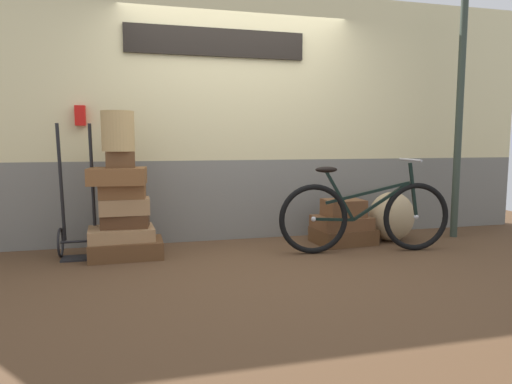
{
  "coord_description": "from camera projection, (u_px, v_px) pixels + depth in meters",
  "views": [
    {
      "loc": [
        -1.08,
        -4.19,
        1.11
      ],
      "look_at": [
        0.04,
        0.14,
        0.6
      ],
      "focal_mm": 31.77,
      "sensor_mm": 36.0,
      "label": 1
    }
  ],
  "objects": [
    {
      "name": "ground",
      "position": [
        255.0,
        258.0,
        4.43
      ],
      "size": [
        9.29,
        5.2,
        0.06
      ],
      "primitive_type": "cube",
      "color": "#513823"
    },
    {
      "name": "station_building",
      "position": [
        237.0,
        117.0,
        5.09
      ],
      "size": [
        7.29,
        0.74,
        2.75
      ],
      "color": "slate",
      "rests_on": "ground"
    },
    {
      "name": "suitcase_0",
      "position": [
        126.0,
        249.0,
        4.33
      ],
      "size": [
        0.68,
        0.45,
        0.17
      ],
      "primitive_type": "cube",
      "rotation": [
        0.0,
        0.0,
        0.02
      ],
      "color": "brown",
      "rests_on": "ground"
    },
    {
      "name": "suitcase_1",
      "position": [
        121.0,
        234.0,
        4.34
      ],
      "size": [
        0.63,
        0.48,
        0.12
      ],
      "primitive_type": "cube",
      "rotation": [
        0.0,
        0.0,
        0.07
      ],
      "color": "#9E754C",
      "rests_on": "suitcase_0"
    },
    {
      "name": "suitcase_2",
      "position": [
        126.0,
        220.0,
        4.35
      ],
      "size": [
        0.46,
        0.33,
        0.13
      ],
      "primitive_type": "cube",
      "rotation": [
        0.0,
        0.0,
        -0.08
      ],
      "color": "#4C2D19",
      "rests_on": "suitcase_1"
    },
    {
      "name": "suitcase_3",
      "position": [
        125.0,
        206.0,
        4.32
      ],
      "size": [
        0.46,
        0.31,
        0.15
      ],
      "primitive_type": "cube",
      "rotation": [
        0.0,
        0.0,
        0.01
      ],
      "color": "#9E754C",
      "rests_on": "suitcase_2"
    },
    {
      "name": "suitcase_4",
      "position": [
        123.0,
        191.0,
        4.3
      ],
      "size": [
        0.43,
        0.3,
        0.14
      ],
      "primitive_type": "cube",
      "rotation": [
        0.0,
        0.0,
        -0.06
      ],
      "color": "brown",
      "rests_on": "suitcase_3"
    },
    {
      "name": "suitcase_5",
      "position": [
        118.0,
        176.0,
        4.23
      ],
      "size": [
        0.54,
        0.41,
        0.16
      ],
      "primitive_type": "cube",
      "rotation": [
        0.0,
        0.0,
        -0.08
      ],
      "color": "brown",
      "rests_on": "suitcase_4"
    },
    {
      "name": "suitcase_6",
      "position": [
        120.0,
        159.0,
        4.24
      ],
      "size": [
        0.27,
        0.21,
        0.15
      ],
      "primitive_type": "cube",
      "rotation": [
        0.0,
        0.0,
        0.06
      ],
      "color": "brown",
      "rests_on": "suitcase_5"
    },
    {
      "name": "suitcase_7",
      "position": [
        343.0,
        236.0,
        4.93
      ],
      "size": [
        0.65,
        0.53,
        0.17
      ],
      "primitive_type": "cube",
      "rotation": [
        0.0,
        0.0,
        0.09
      ],
      "color": "brown",
      "rests_on": "ground"
    },
    {
      "name": "suitcase_8",
      "position": [
        342.0,
        222.0,
        4.9
      ],
      "size": [
        0.59,
        0.46,
        0.13
      ],
      "primitive_type": "cube",
      "rotation": [
        0.0,
        0.0,
        0.05
      ],
      "color": "brown",
      "rests_on": "suitcase_7"
    },
    {
      "name": "suitcase_9",
      "position": [
        343.0,
        208.0,
        4.89
      ],
      "size": [
        0.42,
        0.34,
        0.18
      ],
      "primitive_type": "cube",
      "rotation": [
        0.0,
        0.0,
        0.03
      ],
      "color": "brown",
      "rests_on": "suitcase_8"
    },
    {
      "name": "wicker_basket",
      "position": [
        118.0,
        131.0,
        4.21
      ],
      "size": [
        0.3,
        0.3,
        0.37
      ],
      "primitive_type": "cylinder",
      "color": "tan",
      "rests_on": "suitcase_6"
    },
    {
      "name": "luggage_trolley",
      "position": [
        79.0,
        226.0,
        4.33
      ],
      "size": [
        0.36,
        0.36,
        1.27
      ],
      "color": "black",
      "rests_on": "ground"
    },
    {
      "name": "burlap_sack",
      "position": [
        392.0,
        216.0,
        5.03
      ],
      "size": [
        0.51,
        0.44,
        0.55
      ],
      "primitive_type": "ellipsoid",
      "color": "tan",
      "rests_on": "ground"
    },
    {
      "name": "bicycle",
      "position": [
        365.0,
        216.0,
        4.51
      ],
      "size": [
        1.75,
        0.46,
        0.93
      ],
      "color": "black",
      "rests_on": "ground"
    }
  ]
}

